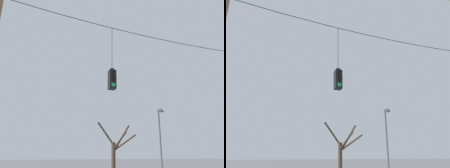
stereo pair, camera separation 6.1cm
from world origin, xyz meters
The scene contains 4 objects.
span_wire centered at (0.00, -0.13, 8.26)m, with size 16.76×0.03×0.45m.
traffic_light_near_right_pole centered at (-3.01, -0.13, 5.29)m, with size 0.34×0.58×3.40m.
street_lamp centered at (2.65, 4.47, 3.42)m, with size 0.38×0.67×5.13m.
bare_tree centered at (0.96, 9.30, 2.15)m, with size 3.27×2.14×4.66m.
Camera 2 is at (-6.60, -9.55, 1.73)m, focal length 35.00 mm.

